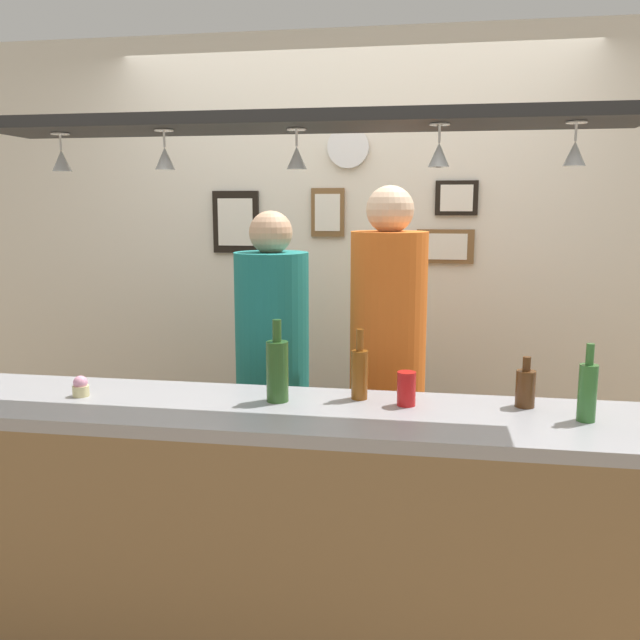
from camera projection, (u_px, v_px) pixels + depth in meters
ground_plane at (316, 607)px, 2.85m from camera, size 8.00×8.00×0.00m
back_wall at (350, 277)px, 3.70m from camera, size 4.40×0.06×2.60m
bar_counter at (290, 513)px, 2.25m from camera, size 2.70×0.55×0.99m
overhead_glass_rack at (300, 122)px, 2.23m from camera, size 2.20×0.36×0.04m
hanging_wineglass_far_left at (62, 159)px, 2.38m from camera, size 0.07×0.07×0.13m
hanging_wineglass_left at (165, 157)px, 2.27m from camera, size 0.07×0.07×0.13m
hanging_wineglass_center_left at (297, 156)px, 2.24m from camera, size 0.07×0.07×0.13m
hanging_wineglass_center at (439, 153)px, 2.11m from camera, size 0.07×0.07×0.13m
hanging_wineglass_center_right at (575, 152)px, 2.06m from camera, size 0.07×0.07×0.13m
person_left_teal_shirt at (272, 355)px, 3.10m from camera, size 0.34×0.34×1.67m
person_middle_orange_shirt at (388, 344)px, 3.00m from camera, size 0.34×0.34×1.78m
bottle_beer_green_import at (587, 390)px, 2.19m from camera, size 0.06×0.06×0.26m
bottle_champagne_green at (277, 369)px, 2.41m from camera, size 0.08×0.08×0.30m
bottle_beer_brown_stubby at (525, 387)px, 2.35m from camera, size 0.07×0.07×0.18m
bottle_beer_amber_tall at (360, 372)px, 2.44m from camera, size 0.06×0.06×0.26m
drink_can at (406, 389)px, 2.37m from camera, size 0.07×0.07×0.12m
cupcake at (81, 387)px, 2.48m from camera, size 0.06×0.06×0.08m
picture_frame_caricature at (236, 222)px, 3.71m from camera, size 0.26×0.02×0.34m
picture_frame_upper_small at (457, 198)px, 3.49m from camera, size 0.22×0.02×0.18m
picture_frame_lower_pair at (445, 246)px, 3.55m from camera, size 0.30×0.02×0.18m
picture_frame_crest at (328, 213)px, 3.62m from camera, size 0.18×0.02×0.26m
wall_clock at (348, 147)px, 3.54m from camera, size 0.22×0.03×0.22m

